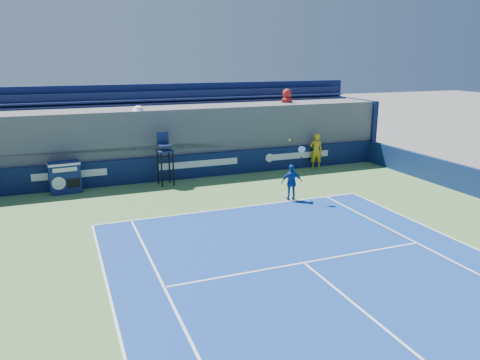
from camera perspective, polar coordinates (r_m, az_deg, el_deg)
name	(u,v)px	position (r m, az deg, el deg)	size (l,w,h in m)	color
ball_person	(316,151)	(25.23, 9.25, 3.52)	(0.69, 0.45, 1.89)	gold
back_hoarding	(199,166)	(23.17, -5.05, 1.75)	(20.40, 0.21, 1.20)	#0B1740
match_clock	(65,176)	(21.82, -20.59, 0.40)	(1.38, 0.84, 1.40)	#101B51
umpire_chair	(165,153)	(21.82, -9.16, 3.29)	(0.77, 0.77, 2.48)	black
tennis_player	(292,182)	(19.48, 6.33, -0.27)	(0.95, 0.63, 2.57)	#13409E
stadium_seating	(187,135)	(24.87, -6.49, 5.51)	(21.00, 4.05, 4.40)	#56565B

